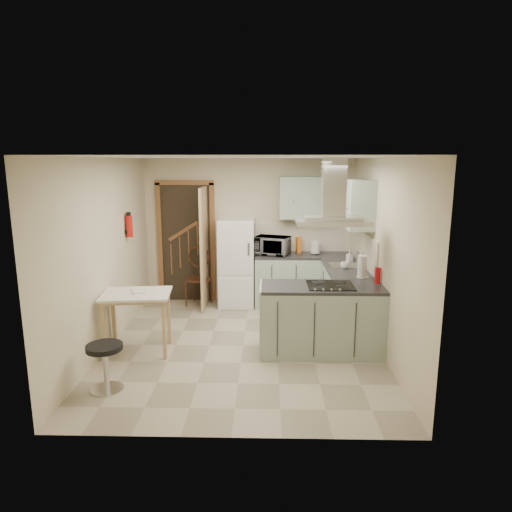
{
  "coord_description": "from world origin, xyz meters",
  "views": [
    {
      "loc": [
        0.31,
        -5.79,
        2.45
      ],
      "look_at": [
        0.16,
        0.45,
        1.15
      ],
      "focal_mm": 32.0,
      "sensor_mm": 36.0,
      "label": 1
    }
  ],
  "objects_px": {
    "extractor_hood": "(333,222)",
    "bentwood_chair": "(198,279)",
    "peninsula": "(321,319)",
    "stool": "(106,367)",
    "microwave": "(272,245)",
    "fridge": "(237,263)",
    "drop_leaf_table": "(138,323)"
  },
  "relations": [
    {
      "from": "peninsula",
      "to": "extractor_hood",
      "type": "bearing_deg",
      "value": 0.0
    },
    {
      "from": "fridge",
      "to": "bentwood_chair",
      "type": "relative_size",
      "value": 1.61
    },
    {
      "from": "extractor_hood",
      "to": "bentwood_chair",
      "type": "distance_m",
      "value": 3.05
    },
    {
      "from": "fridge",
      "to": "stool",
      "type": "relative_size",
      "value": 2.86
    },
    {
      "from": "extractor_hood",
      "to": "drop_leaf_table",
      "type": "xyz_separation_m",
      "value": [
        -2.48,
        -0.04,
        -1.32
      ]
    },
    {
      "from": "extractor_hood",
      "to": "bentwood_chair",
      "type": "height_order",
      "value": "extractor_hood"
    },
    {
      "from": "stool",
      "to": "microwave",
      "type": "height_order",
      "value": "microwave"
    },
    {
      "from": "fridge",
      "to": "extractor_hood",
      "type": "relative_size",
      "value": 1.67
    },
    {
      "from": "peninsula",
      "to": "bentwood_chair",
      "type": "distance_m",
      "value": 2.71
    },
    {
      "from": "microwave",
      "to": "stool",
      "type": "bearing_deg",
      "value": -102.8
    },
    {
      "from": "stool",
      "to": "drop_leaf_table",
      "type": "bearing_deg",
      "value": 85.79
    },
    {
      "from": "peninsula",
      "to": "microwave",
      "type": "xyz_separation_m",
      "value": [
        -0.62,
        1.97,
        0.6
      ]
    },
    {
      "from": "drop_leaf_table",
      "to": "peninsula",
      "type": "bearing_deg",
      "value": -4.7
    },
    {
      "from": "peninsula",
      "to": "microwave",
      "type": "height_order",
      "value": "microwave"
    },
    {
      "from": "peninsula",
      "to": "drop_leaf_table",
      "type": "height_order",
      "value": "peninsula"
    },
    {
      "from": "drop_leaf_table",
      "to": "microwave",
      "type": "bearing_deg",
      "value": 43.02
    },
    {
      "from": "bentwood_chair",
      "to": "microwave",
      "type": "distance_m",
      "value": 1.4
    },
    {
      "from": "fridge",
      "to": "bentwood_chair",
      "type": "xyz_separation_m",
      "value": [
        -0.66,
        -0.03,
        -0.28
      ]
    },
    {
      "from": "fridge",
      "to": "microwave",
      "type": "relative_size",
      "value": 2.69
    },
    {
      "from": "peninsula",
      "to": "drop_leaf_table",
      "type": "distance_m",
      "value": 2.38
    },
    {
      "from": "peninsula",
      "to": "drop_leaf_table",
      "type": "xyz_separation_m",
      "value": [
        -2.38,
        -0.04,
        -0.05
      ]
    },
    {
      "from": "bentwood_chair",
      "to": "stool",
      "type": "height_order",
      "value": "bentwood_chair"
    },
    {
      "from": "stool",
      "to": "microwave",
      "type": "bearing_deg",
      "value": 58.76
    },
    {
      "from": "drop_leaf_table",
      "to": "bentwood_chair",
      "type": "distance_m",
      "value": 2.05
    },
    {
      "from": "bentwood_chair",
      "to": "fridge",
      "type": "bearing_deg",
      "value": 18.13
    },
    {
      "from": "stool",
      "to": "microwave",
      "type": "relative_size",
      "value": 0.94
    },
    {
      "from": "fridge",
      "to": "stool",
      "type": "bearing_deg",
      "value": -111.99
    },
    {
      "from": "extractor_hood",
      "to": "peninsula",
      "type": "bearing_deg",
      "value": 180.0
    },
    {
      "from": "peninsula",
      "to": "stool",
      "type": "relative_size",
      "value": 2.95
    },
    {
      "from": "fridge",
      "to": "stool",
      "type": "height_order",
      "value": "fridge"
    },
    {
      "from": "fridge",
      "to": "extractor_hood",
      "type": "xyz_separation_m",
      "value": [
        1.32,
        -1.98,
        0.97
      ]
    },
    {
      "from": "peninsula",
      "to": "bentwood_chair",
      "type": "bearing_deg",
      "value": 134.02
    }
  ]
}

